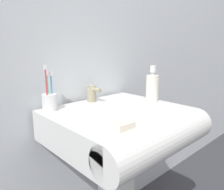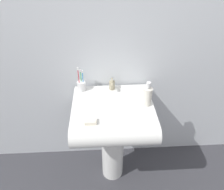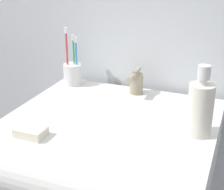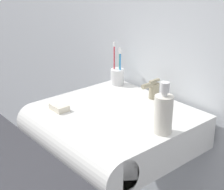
# 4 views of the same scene
# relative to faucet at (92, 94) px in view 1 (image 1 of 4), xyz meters

# --- Properties ---
(wall_back) EXTENTS (5.00, 0.05, 2.40)m
(wall_back) POSITION_rel_faucet_xyz_m (-0.01, 0.10, 0.34)
(wall_back) COLOR silver
(wall_back) RESTS_ON ground
(sink_basin) EXTENTS (0.59, 0.57, 0.14)m
(sink_basin) POSITION_rel_faucet_xyz_m (-0.01, -0.25, -0.11)
(sink_basin) COLOR white
(sink_basin) RESTS_ON sink_pedestal
(faucet) EXTENTS (0.05, 0.10, 0.09)m
(faucet) POSITION_rel_faucet_xyz_m (0.00, 0.00, 0.00)
(faucet) COLOR tan
(faucet) RESTS_ON sink_basin
(toothbrush_cup) EXTENTS (0.07, 0.07, 0.21)m
(toothbrush_cup) POSITION_rel_faucet_xyz_m (-0.24, 0.00, 0.00)
(toothbrush_cup) COLOR white
(toothbrush_cup) RESTS_ON sink_basin
(soap_bottle) EXTENTS (0.07, 0.07, 0.19)m
(soap_bottle) POSITION_rel_faucet_xyz_m (0.24, -0.21, 0.03)
(soap_bottle) COLOR silver
(soap_bottle) RESTS_ON sink_basin
(bar_soap) EXTENTS (0.08, 0.05, 0.02)m
(bar_soap) POSITION_rel_faucet_xyz_m (-0.16, -0.38, -0.03)
(bar_soap) COLOR silver
(bar_soap) RESTS_ON sink_basin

